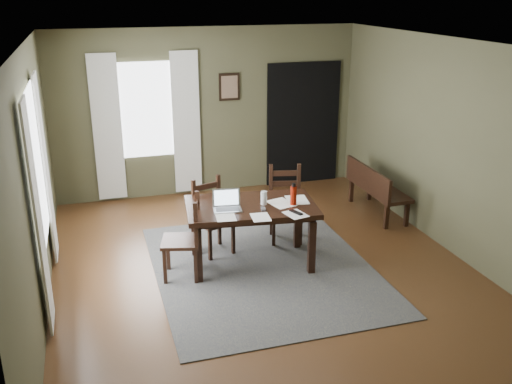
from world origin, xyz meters
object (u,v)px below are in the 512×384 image
object	(u,v)px
water_bottle	(293,195)
chair_back_left	(212,217)
dining_table	(251,212)
chair_end	(185,239)
bench	(375,186)
chair_back_right	(286,205)
laptop	(227,204)

from	to	relation	value
water_bottle	chair_back_left	bearing A→B (deg)	143.78
dining_table	water_bottle	xyz separation A→B (m)	(0.49, -0.15, 0.22)
chair_end	bench	bearing A→B (deg)	125.38
chair_back_right	chair_end	bearing A→B (deg)	-141.74
chair_back_left	dining_table	bearing A→B (deg)	-69.79
chair_end	bench	size ratio (longest dim) A/B	0.75
laptop	chair_back_left	bearing A→B (deg)	105.30
laptop	chair_back_right	bearing A→B (deg)	40.94
bench	water_bottle	size ratio (longest dim) A/B	4.88
chair_back_right	laptop	bearing A→B (deg)	-133.59
bench	laptop	bearing A→B (deg)	113.43
chair_end	chair_back_right	world-z (taller)	chair_back_right
chair_back_left	laptop	world-z (taller)	laptop
dining_table	chair_back_left	bearing A→B (deg)	135.06
chair_end	chair_back_right	xyz separation A→B (m)	(1.49, 0.70, 0.00)
bench	chair_end	bearing A→B (deg)	110.83
dining_table	chair_back_left	size ratio (longest dim) A/B	1.71
chair_end	water_bottle	bearing A→B (deg)	102.64
chair_back_right	bench	xyz separation A→B (m)	(1.59, 0.48, -0.05)
chair_end	water_bottle	size ratio (longest dim) A/B	3.67
chair_end	chair_back_left	bearing A→B (deg)	157.05
chair_back_left	water_bottle	bearing A→B (deg)	-53.94
chair_end	bench	distance (m)	3.30
dining_table	bench	bearing A→B (deg)	32.50
chair_back_left	water_bottle	size ratio (longest dim) A/B	3.54
chair_end	dining_table	bearing A→B (deg)	111.75
dining_table	chair_back_right	xyz separation A→B (m)	(0.66, 0.59, -0.20)
bench	chair_back_right	bearing A→B (deg)	106.71
dining_table	water_bottle	bearing A→B (deg)	-9.86
chair_back_left	bench	bearing A→B (deg)	-5.25
laptop	water_bottle	distance (m)	0.81
water_bottle	laptop	bearing A→B (deg)	172.35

